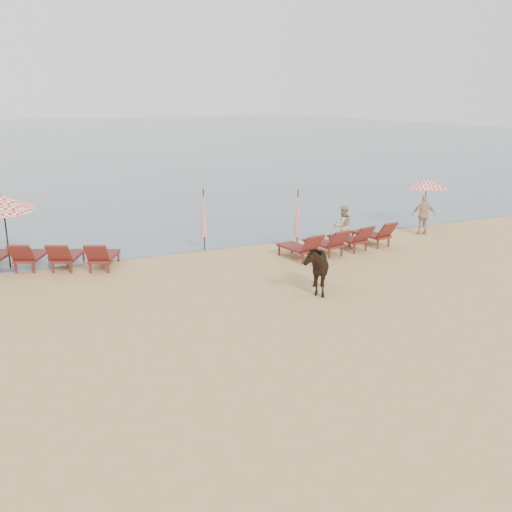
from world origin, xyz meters
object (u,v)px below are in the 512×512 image
(lounger_cluster_right, at_px, (340,240))
(cow, at_px, (314,267))
(umbrella_open_right, at_px, (427,183))
(umbrella_closed_right, at_px, (298,214))
(lounger_cluster_left, at_px, (47,255))
(beachgoer_right_a, at_px, (343,226))
(umbrella_open_left_b, at_px, (3,202))
(umbrella_closed_left, at_px, (204,213))
(beachgoer_right_b, at_px, (424,215))

(lounger_cluster_right, bearing_deg, cow, -141.88)
(umbrella_open_right, bearing_deg, umbrella_closed_right, -160.35)
(lounger_cluster_left, relative_size, cow, 2.66)
(lounger_cluster_right, xyz_separation_m, umbrella_closed_right, (-1.35, 0.79, 0.92))
(cow, relative_size, beachgoer_right_a, 1.11)
(umbrella_open_left_b, height_order, umbrella_closed_right, umbrella_open_left_b)
(cow, distance_m, beachgoer_right_a, 5.37)
(umbrella_closed_left, relative_size, cow, 1.31)
(umbrella_open_right, xyz_separation_m, beachgoer_right_a, (-5.02, -1.35, -1.12))
(cow, bearing_deg, lounger_cluster_right, 72.28)
(umbrella_open_left_b, bearing_deg, beachgoer_right_b, -2.79)
(lounger_cluster_right, xyz_separation_m, umbrella_open_right, (5.53, 2.03, 1.44))
(lounger_cluster_right, xyz_separation_m, umbrella_open_left_b, (-11.00, 2.82, 1.73))
(umbrella_open_left_b, xyz_separation_m, umbrella_open_right, (16.53, -0.79, -0.29))
(lounger_cluster_left, height_order, beachgoer_right_a, beachgoer_right_a)
(beachgoer_right_b, bearing_deg, beachgoer_right_a, 35.13)
(umbrella_open_right, bearing_deg, lounger_cluster_left, -170.92)
(beachgoer_right_a, bearing_deg, lounger_cluster_right, 54.68)
(lounger_cluster_right, relative_size, beachgoer_right_a, 2.86)
(cow, xyz_separation_m, beachgoer_right_a, (3.54, 4.04, 0.05))
(lounger_cluster_left, height_order, lounger_cluster_right, lounger_cluster_left)
(umbrella_closed_right, distance_m, beachgoer_right_a, 1.96)
(umbrella_closed_left, height_order, beachgoer_right_b, umbrella_closed_left)
(umbrella_closed_right, bearing_deg, lounger_cluster_left, 171.06)
(umbrella_closed_right, distance_m, beachgoer_right_b, 6.00)
(lounger_cluster_left, distance_m, beachgoer_right_a, 10.49)
(umbrella_open_left_b, xyz_separation_m, beachgoer_right_b, (15.63, -1.83, -1.39))
(lounger_cluster_right, relative_size, umbrella_closed_right, 2.00)
(umbrella_open_right, distance_m, umbrella_closed_right, 7.01)
(lounger_cluster_right, height_order, umbrella_closed_right, umbrella_closed_right)
(lounger_cluster_right, bearing_deg, umbrella_open_left_b, 155.76)
(umbrella_open_left_b, xyz_separation_m, umbrella_closed_left, (6.58, -0.59, -0.79))
(beachgoer_right_b, bearing_deg, lounger_cluster_right, 42.84)
(lounger_cluster_left, bearing_deg, beachgoer_right_a, 16.81)
(umbrella_open_right, distance_m, cow, 10.18)
(umbrella_open_left_b, distance_m, beachgoer_right_b, 15.79)
(lounger_cluster_left, relative_size, lounger_cluster_right, 1.03)
(lounger_cluster_left, relative_size, umbrella_open_left_b, 1.84)
(lounger_cluster_left, height_order, cow, cow)
(lounger_cluster_right, relative_size, umbrella_closed_left, 1.97)
(umbrella_open_right, relative_size, beachgoer_right_b, 1.31)
(beachgoer_right_a, distance_m, beachgoer_right_b, 4.12)
(umbrella_open_right, bearing_deg, cow, -138.35)
(lounger_cluster_right, bearing_deg, beachgoer_right_b, 2.32)
(lounger_cluster_right, height_order, beachgoer_right_b, beachgoer_right_b)
(lounger_cluster_left, bearing_deg, umbrella_closed_left, 25.86)
(lounger_cluster_right, relative_size, cow, 2.58)
(umbrella_closed_right, xyz_separation_m, beachgoer_right_b, (5.97, 0.20, -0.58))
(lounger_cluster_right, bearing_deg, umbrella_open_right, 10.29)
(lounger_cluster_left, xyz_separation_m, umbrella_open_left_b, (-1.13, 0.69, 1.72))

